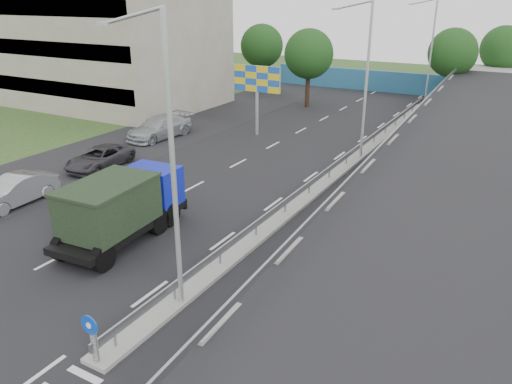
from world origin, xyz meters
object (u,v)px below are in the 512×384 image
Objects in this scene: billboard at (257,83)px; dump_truck at (122,205)px; parked_car_b at (15,191)px; lamp_post_near at (167,152)px; parked_car_d at (159,127)px; parked_car_c at (100,158)px; sign_bollard at (93,339)px; lamp_post_mid at (364,73)px; lamp_post_far at (430,47)px.

billboard is 19.48m from dump_truck.
billboard is 19.60m from parked_car_b.
lamp_post_near is 23.84m from parked_car_d.
parked_car_c is (-8.59, 6.80, -1.00)m from dump_truck.
parked_car_d is at bearing 96.56° from parked_car_c.
lamp_post_near is 1.83× the size of billboard.
billboard reaches higher than sign_bollard.
dump_truck is 1.49× the size of parked_car_b.
lamp_post_mid is at bearing -12.38° from billboard.
lamp_post_near is 40.00m from lamp_post_far.
parked_car_c is (-13.98, 9.84, -5.12)m from lamp_post_near.
sign_bollard reaches higher than parked_car_d.
parked_car_c is (-13.98, -10.16, -5.12)m from lamp_post_mid.
dump_truck is 11.00m from parked_car_c.
sign_bollard is at bearing -48.71° from parked_car_d.
lamp_post_far reaches higher than billboard.
lamp_post_mid is 2.03× the size of parked_car_c.
parked_car_c is at bearing -143.99° from lamp_post_mid.
parked_car_b is at bearing -109.98° from lamp_post_far.
billboard is (-9.11, -18.00, -1.62)m from lamp_post_far.
parked_car_d is at bearing -124.40° from lamp_post_far.
lamp_post_far is 20.24m from billboard.
lamp_post_mid is at bearing 89.74° from sign_bollard.
parked_car_b is at bearing -88.77° from parked_car_c.
sign_bollard is at bearing -90.14° from lamp_post_far.
parked_car_b is at bearing -76.35° from parked_car_d.
lamp_post_near is 20.00m from lamp_post_mid.
billboard is 1.16× the size of parked_car_b.
lamp_post_mid is 18.27m from dump_truck.
lamp_post_mid is 16.36m from parked_car_d.
sign_bollard is 0.30× the size of billboard.
lamp_post_far is at bearing 63.16° from billboard.
billboard is at bearing -116.84° from lamp_post_far.
lamp_post_mid is (0.00, 20.00, 0.00)m from lamp_post_near.
lamp_post_near is 2.03× the size of parked_car_c.
lamp_post_near is at bearing -90.00° from lamp_post_mid.
dump_truck is at bearing -98.30° from lamp_post_far.
sign_bollard is 27.53m from billboard.
parked_car_b is (-13.39, -36.82, -5.02)m from lamp_post_far.
parked_car_c is at bearing 144.85° from lamp_post_near.
sign_bollard is 19.47m from parked_car_c.
parked_car_c is at bearing 92.88° from parked_car_b.
billboard is at bearing 41.19° from parked_car_d.
parked_car_b reaches higher than parked_car_c.
lamp_post_mid reaches higher than billboard.
lamp_post_near is at bearing -43.01° from parked_car_d.
sign_bollard is 0.28× the size of parked_car_d.
parked_car_c is at bearing -111.82° from billboard.
lamp_post_near reaches higher than parked_car_d.
lamp_post_near and lamp_post_mid have the same top height.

